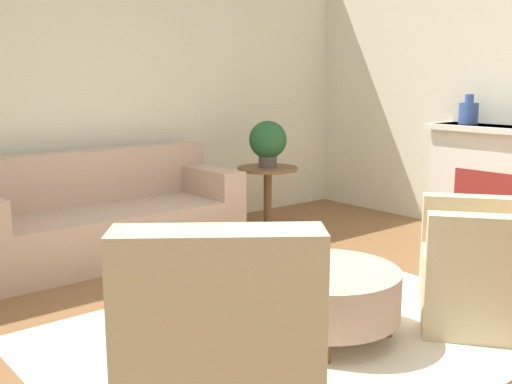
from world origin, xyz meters
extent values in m
plane|color=brown|center=(0.00, 0.00, 0.00)|extent=(16.00, 16.00, 0.00)
cube|color=beige|center=(0.00, 2.76, 1.40)|extent=(9.41, 0.12, 2.80)
cube|color=beige|center=(0.00, 0.00, 0.01)|extent=(2.82, 2.14, 0.01)
cube|color=tan|center=(-0.14, 2.12, 0.21)|extent=(2.26, 0.86, 0.42)
cube|color=tan|center=(-0.14, 2.44, 0.64)|extent=(2.26, 0.20, 0.45)
cube|color=tan|center=(0.87, 2.10, 0.54)|extent=(0.24, 0.82, 0.25)
cube|color=brown|center=(-0.14, 1.72, 0.03)|extent=(2.03, 0.05, 0.06)
cube|color=#C6B289|center=(-1.16, -0.83, 0.71)|extent=(0.68, 0.59, 0.55)
cube|color=#C6B289|center=(-0.75, -0.76, 0.58)|extent=(0.54, 0.65, 0.30)
cube|color=#C6B289|center=(-1.20, -0.42, 0.58)|extent=(0.54, 0.65, 0.30)
cube|color=#C6B289|center=(0.99, -0.61, 0.22)|extent=(1.02, 1.03, 0.42)
cube|color=#C6B289|center=(1.20, -0.42, 0.58)|extent=(0.54, 0.65, 0.30)
cube|color=#C6B289|center=(0.75, -0.76, 0.58)|extent=(0.54, 0.65, 0.30)
cube|color=brown|center=(0.78, -0.33, 0.04)|extent=(0.54, 0.43, 0.06)
cylinder|color=tan|center=(0.13, -0.10, 0.26)|extent=(0.86, 0.86, 0.27)
cylinder|color=brown|center=(-0.13, -0.36, 0.07)|extent=(0.05, 0.05, 0.12)
cylinder|color=brown|center=(0.38, -0.36, 0.07)|extent=(0.05, 0.05, 0.12)
cylinder|color=brown|center=(-0.13, 0.16, 0.07)|extent=(0.05, 0.05, 0.12)
cylinder|color=brown|center=(0.38, 0.16, 0.07)|extent=(0.05, 0.05, 0.12)
cylinder|color=brown|center=(1.55, 2.05, 0.60)|extent=(0.60, 0.60, 0.03)
cylinder|color=brown|center=(1.55, 2.05, 0.29)|extent=(0.08, 0.08, 0.58)
cylinder|color=brown|center=(1.55, 2.05, 0.01)|extent=(0.33, 0.33, 0.03)
cube|color=silver|center=(2.85, 0.34, 0.52)|extent=(0.36, 1.26, 1.05)
cube|color=maroon|center=(2.68, 0.34, 0.37)|extent=(0.02, 0.69, 0.58)
cube|color=silver|center=(2.83, 0.34, 1.02)|extent=(0.44, 1.36, 0.05)
cylinder|color=#38569E|center=(2.83, 0.69, 1.15)|extent=(0.18, 0.18, 0.20)
cylinder|color=#38569E|center=(2.83, 0.69, 1.29)|extent=(0.08, 0.08, 0.08)
cylinder|color=#4C4742|center=(1.55, 2.05, 0.67)|extent=(0.18, 0.18, 0.11)
sphere|color=#23562D|center=(1.55, 2.05, 0.88)|extent=(0.37, 0.37, 0.37)
camera|label=1|loc=(-2.26, -2.35, 1.46)|focal=42.00mm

